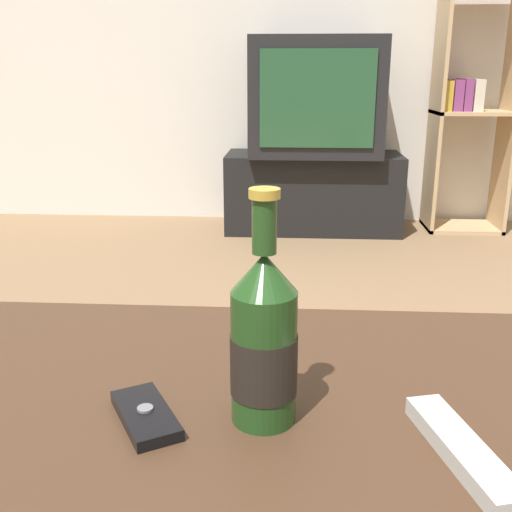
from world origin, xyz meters
name	(u,v)px	position (x,y,z in m)	size (l,w,h in m)	color
coffee_table	(203,473)	(0.00, 0.00, 0.42)	(1.31, 0.69, 0.48)	#422B1C
tv_stand	(313,192)	(0.21, 2.74, 0.21)	(0.96, 0.41, 0.43)	black
television	(316,97)	(0.21, 2.74, 0.73)	(0.69, 0.55, 0.61)	black
bookshelf	(470,109)	(1.04, 2.81, 0.67)	(0.41, 0.30, 1.30)	tan
beer_bottle	(264,342)	(0.07, 0.01, 0.58)	(0.07, 0.07, 0.26)	#1E4219
cell_phone	(146,413)	(-0.06, 0.00, 0.49)	(0.10, 0.13, 0.02)	black
remote_control	(462,450)	(0.27, -0.05, 0.49)	(0.08, 0.19, 0.02)	beige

